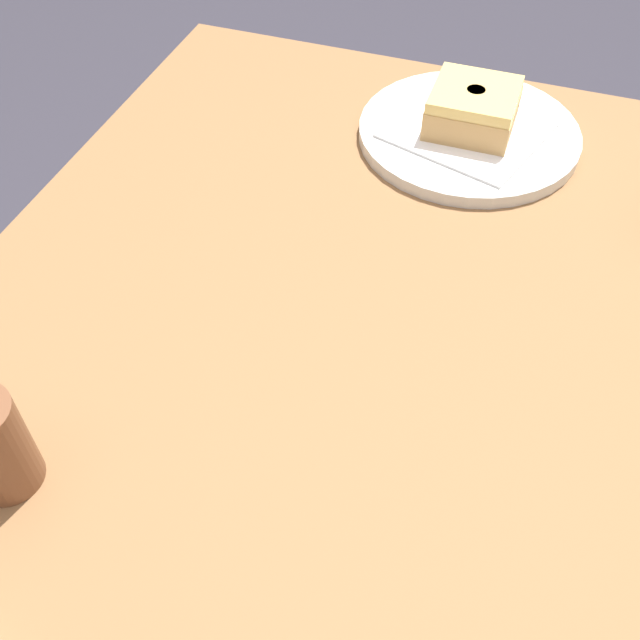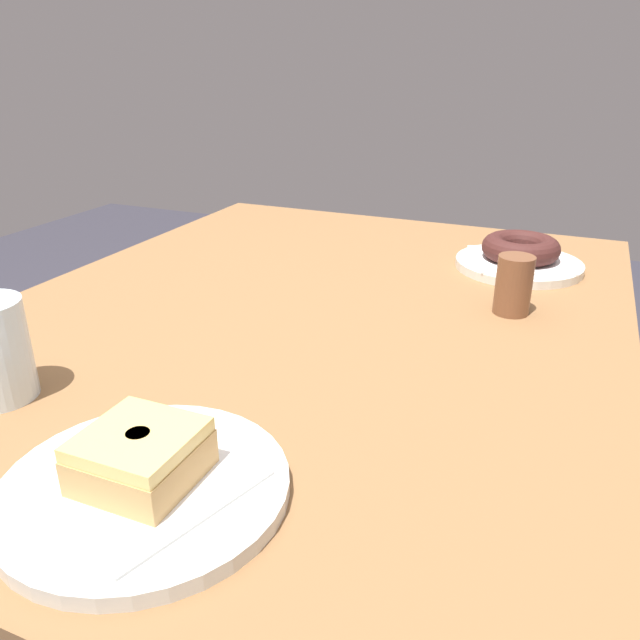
% 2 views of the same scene
% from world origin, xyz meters
% --- Properties ---
extents(table, '(1.07, 0.83, 0.74)m').
position_xyz_m(table, '(0.00, 0.00, 0.63)').
color(table, brown).
rests_on(table, ground_plane).
extents(plate_glazed_square, '(0.23, 0.23, 0.01)m').
position_xyz_m(plate_glazed_square, '(0.40, 0.04, 0.75)').
color(plate_glazed_square, silver).
rests_on(plate_glazed_square, table).
extents(napkin_glazed_square, '(0.18, 0.18, 0.00)m').
position_xyz_m(napkin_glazed_square, '(0.40, 0.04, 0.76)').
color(napkin_glazed_square, white).
rests_on(napkin_glazed_square, plate_glazed_square).
extents(donut_glazed_square, '(0.09, 0.09, 0.04)m').
position_xyz_m(donut_glazed_square, '(0.40, 0.04, 0.78)').
color(donut_glazed_square, tan).
rests_on(donut_glazed_square, napkin_glazed_square).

